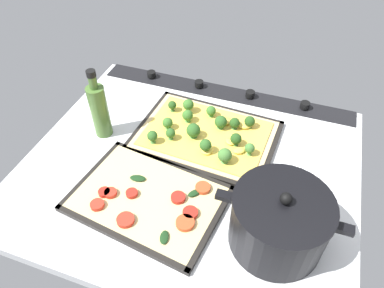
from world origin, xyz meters
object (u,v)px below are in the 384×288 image
object	(u,v)px
baking_tray_back	(148,199)
oil_bottle	(99,110)
broccoli_pizza	(206,133)
cooking_pot	(279,222)
baking_tray_front	(206,137)
veggie_pizza_back	(148,199)

from	to	relation	value
baking_tray_back	oil_bottle	bearing A→B (deg)	-39.43
broccoli_pizza	cooking_pot	xyz separation A→B (cm)	(-23.19, 25.10, 4.60)
baking_tray_back	baking_tray_front	bearing A→B (deg)	-104.27
veggie_pizza_back	baking_tray_back	bearing A→B (deg)	-35.73
broccoli_pizza	cooking_pot	world-z (taller)	cooking_pot
baking_tray_front	oil_bottle	distance (cm)	29.56
oil_bottle	baking_tray_back	bearing A→B (deg)	140.57
baking_tray_back	oil_bottle	size ratio (longest dim) A/B	1.83
veggie_pizza_back	oil_bottle	size ratio (longest dim) A/B	1.70
baking_tray_back	veggie_pizza_back	size ratio (longest dim) A/B	1.08
broccoli_pizza	baking_tray_back	size ratio (longest dim) A/B	0.98
cooking_pot	baking_tray_front	bearing A→B (deg)	-47.13
baking_tray_front	broccoli_pizza	bearing A→B (deg)	154.43
baking_tray_back	cooking_pot	bearing A→B (deg)	179.23
oil_bottle	baking_tray_front	bearing A→B (deg)	-164.98
oil_bottle	veggie_pizza_back	bearing A→B (deg)	140.63
baking_tray_front	oil_bottle	size ratio (longest dim) A/B	1.93
broccoli_pizza	baking_tray_front	bearing A→B (deg)	-25.57
baking_tray_front	baking_tray_back	world-z (taller)	same
baking_tray_front	oil_bottle	xyz separation A→B (cm)	(27.49, 7.38, 7.97)
baking_tray_front	baking_tray_back	size ratio (longest dim) A/B	1.05
baking_tray_back	oil_bottle	distance (cm)	28.56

